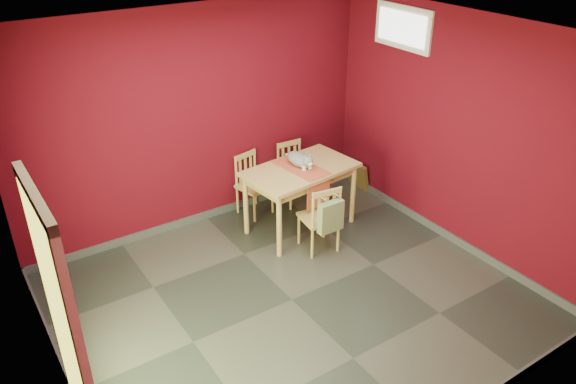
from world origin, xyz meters
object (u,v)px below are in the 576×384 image
dining_table (301,176)px  picture_frame (358,175)px  cat (299,157)px  tote_bag (331,217)px  chair_far_left (253,183)px  chair_far_right (294,172)px  chair_near (321,217)px

dining_table → picture_frame: bearing=18.5°
cat → dining_table: bearing=-138.1°
cat → tote_bag: bearing=-129.4°
chair_far_left → tote_bag: 1.43m
dining_table → tote_bag: (-0.11, -0.74, -0.17)m
tote_bag → picture_frame: tote_bag is taller
chair_far_right → chair_far_left: bearing=176.4°
chair_far_right → tote_bag: (-0.43, -1.37, 0.13)m
chair_far_left → tote_bag: size_ratio=1.88×
dining_table → chair_far_left: dining_table is taller
chair_far_left → cat: 0.85m
dining_table → chair_far_right: size_ratio=1.69×
tote_bag → picture_frame: 1.87m
chair_far_left → chair_far_right: (0.62, -0.04, 0.01)m
chair_far_right → picture_frame: size_ratio=2.10×
cat → picture_frame: cat is taller
chair_far_left → picture_frame: bearing=-8.3°
dining_table → picture_frame: 1.47m
chair_near → picture_frame: (1.39, 0.97, -0.24)m
picture_frame → cat: bearing=-164.3°
dining_table → chair_near: size_ratio=1.65×
tote_bag → cat: (0.13, 0.82, 0.39)m
chair_far_left → cat: cat is taller
dining_table → picture_frame: (1.30, 0.43, -0.53)m
dining_table → picture_frame: dining_table is taller
dining_table → chair_far_right: bearing=62.5°
chair_far_left → chair_far_right: bearing=-3.6°
tote_bag → cat: bearing=81.0°
chair_near → picture_frame: size_ratio=2.16×
tote_bag → chair_near: bearing=84.9°
picture_frame → dining_table: bearing=-161.5°
chair_far_right → tote_bag: size_ratio=1.93×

